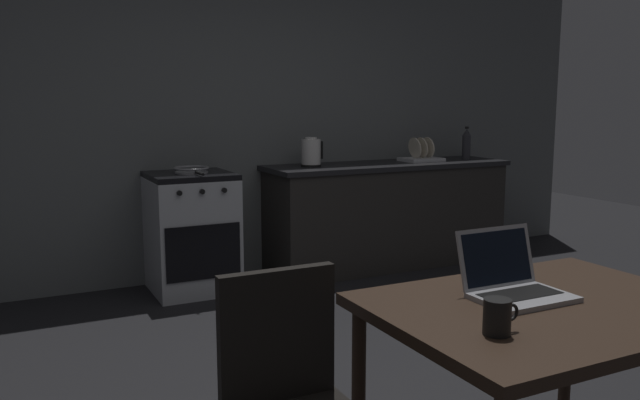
% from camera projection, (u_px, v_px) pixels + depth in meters
% --- Properties ---
extents(ground_plane, '(12.00, 12.00, 0.00)m').
position_uv_depth(ground_plane, '(419.00, 399.00, 3.08)').
color(ground_plane, black).
extents(back_wall, '(6.40, 0.10, 2.55)m').
position_uv_depth(back_wall, '(269.00, 118.00, 5.32)').
color(back_wall, slate).
rests_on(back_wall, ground_plane).
extents(kitchen_counter, '(2.16, 0.64, 0.89)m').
position_uv_depth(kitchen_counter, '(387.00, 214.00, 5.56)').
color(kitchen_counter, '#282623').
rests_on(kitchen_counter, ground_plane).
extents(stove_oven, '(0.60, 0.62, 0.89)m').
position_uv_depth(stove_oven, '(192.00, 232.00, 4.79)').
color(stove_oven, '#B7BABF').
rests_on(stove_oven, ground_plane).
extents(dining_table, '(1.14, 0.84, 0.76)m').
position_uv_depth(dining_table, '(546.00, 327.00, 2.13)').
color(dining_table, '#332319').
rests_on(dining_table, ground_plane).
extents(chair, '(0.40, 0.40, 0.91)m').
position_uv_depth(chair, '(291.00, 400.00, 1.93)').
color(chair, black).
rests_on(chair, ground_plane).
extents(laptop, '(0.32, 0.28, 0.22)m').
position_uv_depth(laptop, '(514.00, 284.00, 2.18)').
color(laptop, '#99999E').
rests_on(laptop, dining_table).
extents(electric_kettle, '(0.18, 0.16, 0.24)m').
position_uv_depth(electric_kettle, '(311.00, 153.00, 5.15)').
color(electric_kettle, black).
rests_on(electric_kettle, kitchen_counter).
extents(bottle, '(0.08, 0.08, 0.30)m').
position_uv_depth(bottle, '(466.00, 144.00, 5.78)').
color(bottle, '#2D2D33').
rests_on(bottle, kitchen_counter).
extents(frying_pan, '(0.26, 0.43, 0.05)m').
position_uv_depth(frying_pan, '(192.00, 170.00, 4.70)').
color(frying_pan, gray).
rests_on(frying_pan, stove_oven).
extents(coffee_mug, '(0.12, 0.08, 0.10)m').
position_uv_depth(coffee_mug, '(498.00, 317.00, 1.83)').
color(coffee_mug, black).
rests_on(coffee_mug, dining_table).
extents(dish_rack, '(0.34, 0.26, 0.21)m').
position_uv_depth(dish_rack, '(421.00, 156.00, 5.63)').
color(dish_rack, silver).
rests_on(dish_rack, kitchen_counter).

